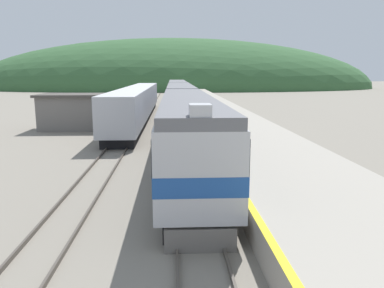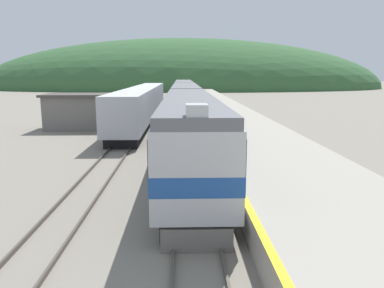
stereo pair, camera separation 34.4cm
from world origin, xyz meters
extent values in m
cube|color=#4C443D|center=(-0.72, 70.00, 0.08)|extent=(0.08, 180.00, 0.16)
cube|color=#4C443D|center=(0.72, 70.00, 0.08)|extent=(0.08, 180.00, 0.16)
cube|color=#4C443D|center=(-5.55, 70.00, 0.08)|extent=(0.08, 180.00, 0.16)
cube|color=#4C443D|center=(-4.12, 70.00, 0.08)|extent=(0.08, 180.00, 0.16)
cube|color=#9E9689|center=(4.85, 50.00, 0.53)|extent=(6.46, 140.00, 1.05)
cube|color=yellow|center=(1.74, 50.00, 1.06)|extent=(0.24, 140.00, 0.01)
ellipsoid|color=#335B33|center=(0.00, 141.68, 0.00)|extent=(142.91, 64.31, 34.82)
cube|color=slate|center=(-9.91, 41.95, 1.58)|extent=(6.98, 4.01, 3.16)
cube|color=#47423D|center=(-9.91, 41.95, 3.28)|extent=(7.48, 4.51, 0.24)
cube|color=black|center=(0.00, 25.56, 0.42)|extent=(2.33, 18.80, 0.85)
cube|color=#BCBCC1|center=(0.00, 25.56, 2.29)|extent=(2.84, 20.00, 2.87)
cube|color=#1E4C99|center=(0.00, 25.56, 2.06)|extent=(2.87, 20.02, 0.63)
cube|color=black|center=(0.00, 25.56, 2.92)|extent=(2.86, 18.80, 0.86)
cube|color=slate|center=(0.00, 25.56, 3.92)|extent=(2.67, 20.00, 0.40)
cube|color=black|center=(0.00, 16.70, 2.92)|extent=(2.88, 2.20, 1.15)
cube|color=#BCBCC1|center=(0.00, 16.02, 4.30)|extent=(0.64, 0.80, 0.36)
cube|color=slate|center=(0.00, 15.77, 0.38)|extent=(2.21, 0.40, 0.77)
cube|color=black|center=(0.00, 46.71, 0.42)|extent=(2.33, 19.27, 0.85)
cube|color=#BCBCC1|center=(0.00, 46.71, 2.29)|extent=(2.84, 20.50, 2.87)
cube|color=#1E4C99|center=(0.00, 46.71, 2.06)|extent=(2.87, 20.52, 0.63)
cube|color=black|center=(0.00, 46.71, 2.92)|extent=(2.86, 19.27, 0.86)
cube|color=slate|center=(0.00, 46.71, 3.92)|extent=(2.67, 20.50, 0.40)
cube|color=black|center=(0.00, 68.12, 0.42)|extent=(2.33, 19.27, 0.85)
cube|color=#BCBCC1|center=(0.00, 68.12, 2.29)|extent=(2.84, 20.50, 2.87)
cube|color=#1E4C99|center=(0.00, 68.12, 2.06)|extent=(2.87, 20.52, 0.63)
cube|color=black|center=(0.00, 68.12, 2.92)|extent=(2.86, 19.27, 0.86)
cube|color=slate|center=(0.00, 68.12, 3.92)|extent=(2.67, 20.50, 0.40)
cube|color=black|center=(-4.83, 48.96, 0.40)|extent=(2.46, 34.94, 0.80)
cube|color=#BCBCC1|center=(-4.83, 48.96, 2.29)|extent=(2.90, 36.40, 2.98)
camera|label=1|loc=(-0.80, 5.09, 5.37)|focal=35.00mm
camera|label=2|loc=(-0.46, 5.08, 5.37)|focal=35.00mm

